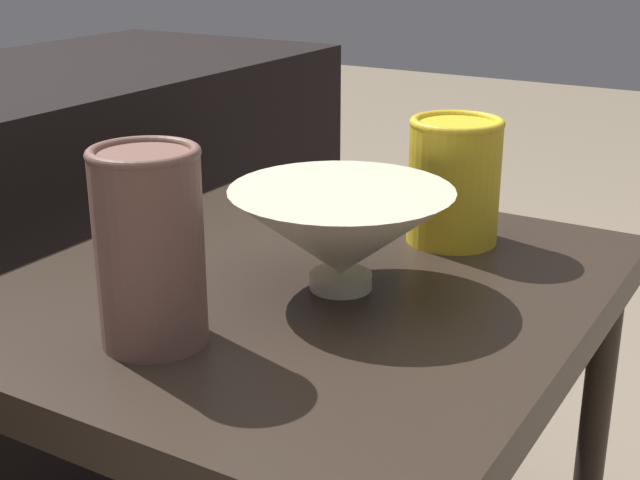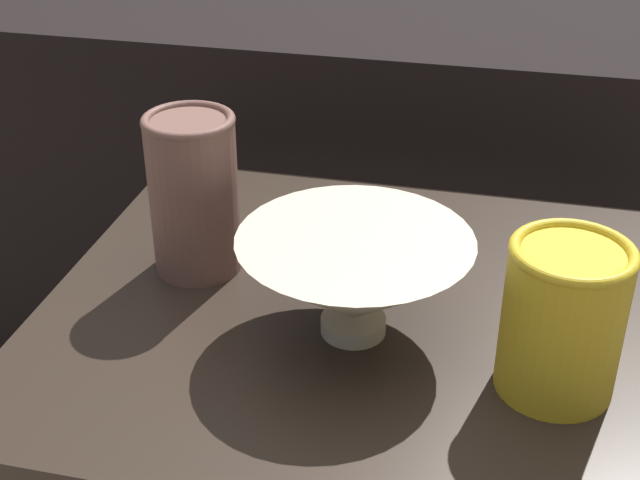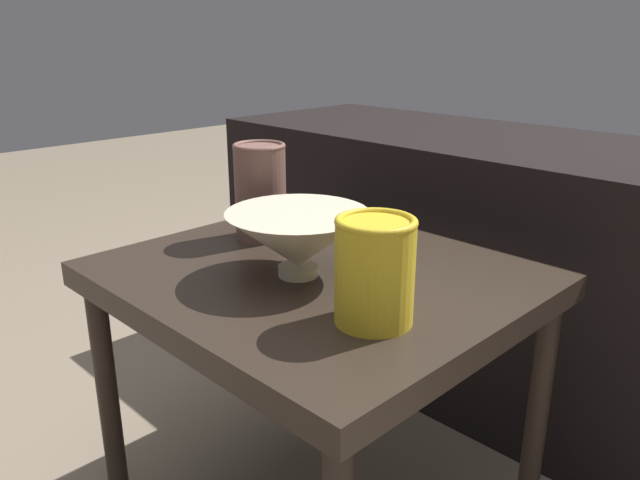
{
  "view_description": "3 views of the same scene",
  "coord_description": "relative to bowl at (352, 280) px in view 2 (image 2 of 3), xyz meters",
  "views": [
    {
      "loc": [
        -0.71,
        -0.44,
        0.81
      ],
      "look_at": [
        -0.04,
        -0.04,
        0.53
      ],
      "focal_mm": 50.0,
      "sensor_mm": 36.0,
      "label": 1
    },
    {
      "loc": [
        0.13,
        -0.73,
        0.97
      ],
      "look_at": [
        -0.03,
        -0.05,
        0.57
      ],
      "focal_mm": 50.0,
      "sensor_mm": 36.0,
      "label": 2
    },
    {
      "loc": [
        0.66,
        -0.65,
        0.83
      ],
      "look_at": [
        0.03,
        -0.02,
        0.53
      ],
      "focal_mm": 35.0,
      "sensor_mm": 36.0,
      "label": 3
    }
  ],
  "objects": [
    {
      "name": "table",
      "position": [
        0.0,
        0.04,
        -0.11
      ],
      "size": [
        0.63,
        0.56,
        0.47
      ],
      "color": "#2D231C",
      "rests_on": "ground_plane"
    },
    {
      "name": "couch_backdrop",
      "position": [
        0.0,
        0.67,
        -0.23
      ],
      "size": [
        1.47,
        0.5,
        0.6
      ],
      "color": "black",
      "rests_on": "ground_plane"
    },
    {
      "name": "bowl",
      "position": [
        0.0,
        0.0,
        0.0
      ],
      "size": [
        0.22,
        0.22,
        0.1
      ],
      "color": "beige",
      "rests_on": "table"
    },
    {
      "name": "vase_textured_left",
      "position": [
        -0.18,
        0.08,
        0.03
      ],
      "size": [
        0.09,
        0.09,
        0.17
      ],
      "color": "brown",
      "rests_on": "table"
    },
    {
      "name": "vase_colorful_right",
      "position": [
        0.19,
        -0.04,
        0.02
      ],
      "size": [
        0.1,
        0.1,
        0.14
      ],
      "color": "gold",
      "rests_on": "table"
    }
  ]
}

